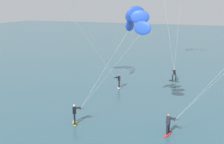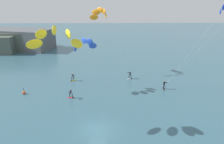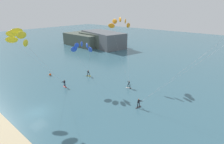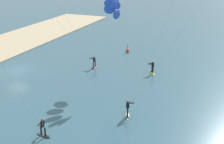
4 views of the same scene
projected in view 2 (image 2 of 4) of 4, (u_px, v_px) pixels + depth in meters
name	position (u px, v px, depth m)	size (l,w,h in m)	color
ground_plane	(97.00, 129.00, 26.98)	(240.00, 240.00, 0.00)	#386070
kitesurfer_nearshore	(83.00, 46.00, 36.19)	(6.08, 6.62, 9.82)	yellow
kitesurfer_mid_water	(101.00, 16.00, 43.50)	(9.18, 7.56, 14.39)	white
kitesurfer_downwind	(56.00, 40.00, 24.05)	(6.53, 9.54, 13.35)	red
marker_buoy	(24.00, 92.00, 36.77)	(0.56, 0.56, 1.38)	#EA5119
distant_headland	(8.00, 40.00, 68.27)	(29.68, 16.53, 6.47)	#4C564C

